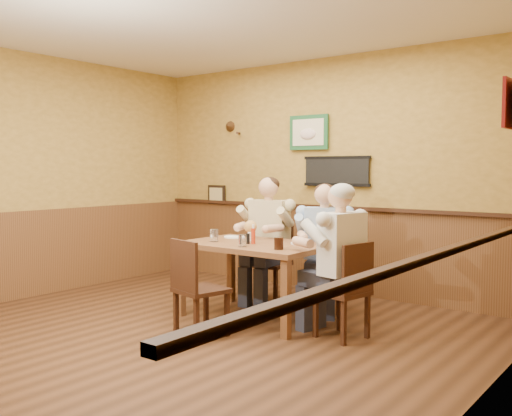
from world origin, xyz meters
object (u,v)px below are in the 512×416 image
Objects in this scene: water_glass_left at (214,235)px; diner_tan_shirt at (270,246)px; chair_back_left at (270,262)px; diner_blue_polo at (324,254)px; cola_tumbler at (279,243)px; salt_shaker at (249,237)px; water_glass_mid at (242,241)px; hot_sauce_bottle at (253,235)px; chair_near_side at (201,287)px; diner_white_elder at (342,269)px; chair_right_end at (342,290)px; dining_table at (255,252)px; chair_back_right at (324,271)px; pepper_shaker at (248,239)px.

diner_tan_shirt is at bearing 85.56° from water_glass_left.
diner_blue_polo is (0.72, -0.02, 0.16)m from chair_back_left.
cola_tumbler is at bearing -4.14° from water_glass_left.
diner_blue_polo is 13.18× the size of salt_shaker.
hot_sauce_bottle is (-0.04, 0.22, 0.03)m from water_glass_mid.
diner_blue_polo is 10.75× the size of cola_tumbler.
chair_near_side is 0.71× the size of diner_white_elder.
chair_right_end is at bearing 16.43° from cola_tumbler.
diner_white_elder is (1.00, -0.06, -0.05)m from dining_table.
chair_right_end is 1.20m from salt_shaker.
chair_back_right is (0.72, -0.02, -0.02)m from chair_back_left.
salt_shaker is (-0.20, 0.36, -0.01)m from water_glass_mid.
chair_near_side is 0.80m from cola_tumbler.
chair_back_left is 0.72× the size of diner_white_elder.
diner_tan_shirt reaches higher than hot_sauce_bottle.
chair_back_right is 0.98× the size of chair_right_end.
diner_tan_shirt reaches higher than dining_table.
cola_tumbler is at bearing -62.24° from diner_white_elder.
pepper_shaker is at bearing -76.26° from chair_back_left.
water_glass_mid is (-0.32, -0.95, 0.21)m from diner_blue_polo.
diner_white_elder is 1.00m from hot_sauce_bottle.
water_glass_mid is at bearing -60.85° from salt_shaker.
chair_near_side reaches higher than cola_tumbler.
cola_tumbler is (0.84, -0.06, -0.01)m from water_glass_left.
diner_tan_shirt is at bearing 130.24° from cola_tumbler.
chair_back_right is 0.97m from diner_white_elder.
diner_white_elder is (1.33, -0.75, -0.02)m from diner_tan_shirt.
pepper_shaker is (0.31, -0.78, 0.18)m from diner_tan_shirt.
cola_tumbler is (0.05, -0.90, 0.21)m from diner_blue_polo.
water_glass_mid is at bearing -86.73° from chair_near_side.
chair_right_end reaches higher than dining_table.
chair_right_end is 0.70m from cola_tumbler.
diner_white_elder is 10.63× the size of water_glass_mid.
dining_table is 1.15× the size of diner_white_elder.
dining_table is 0.81m from chair_back_right.
diner_blue_polo is 0.89m from pepper_shaker.
diner_white_elder is at bearing 0.26° from hot_sauce_bottle.
diner_white_elder is at bearing -132.67° from chair_near_side.
pepper_shaker reaches higher than salt_shaker.
cola_tumbler is at bearing -111.27° from chair_back_right.
water_glass_left is 0.71× the size of hot_sauce_bottle.
chair_back_left is 1.01× the size of chair_near_side.
diner_white_elder reaches higher than salt_shaker.
diner_tan_shirt is 0.86m from pepper_shaker.
cola_tumbler is (-0.56, -0.16, 0.20)m from diner_white_elder.
diner_blue_polo is at bearing -9.03° from chair_back_left.
diner_white_elder is at bearing -37.13° from chair_back_left.
diner_blue_polo reaches higher than cola_tumbler.
diner_blue_polo reaches higher than hot_sauce_bottle.
chair_right_end is 0.71× the size of diner_blue_polo.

